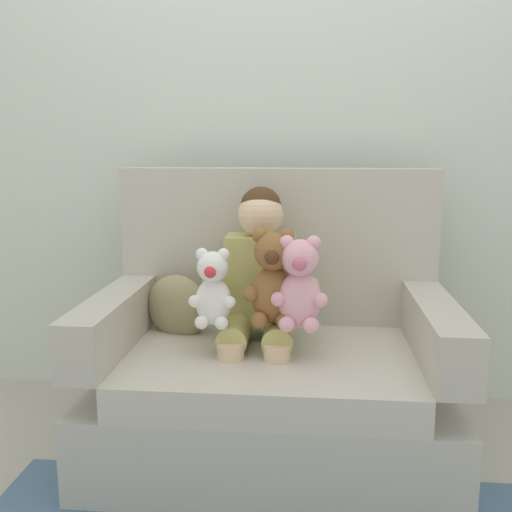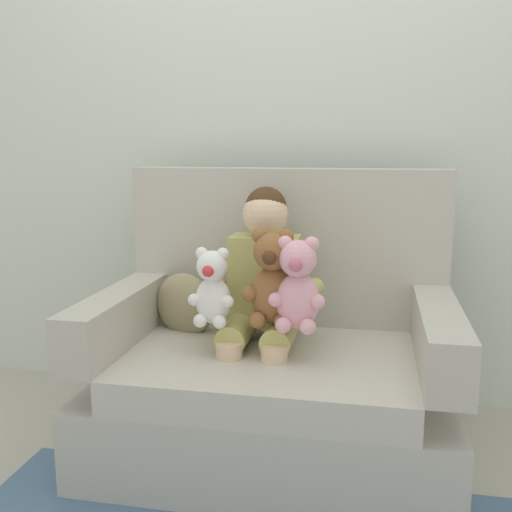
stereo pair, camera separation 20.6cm
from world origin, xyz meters
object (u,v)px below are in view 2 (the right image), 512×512
Objects in this scene: plush_brown at (272,280)px; throw_pillow at (185,305)px; plush_pink at (298,287)px; plush_white at (212,289)px; seated_child at (262,287)px; armchair at (275,367)px.

plush_brown is 1.32× the size of throw_pillow.
plush_white is at bearing -166.42° from plush_pink.
seated_child is at bearing 128.48° from plush_brown.
armchair is at bearing 136.53° from plush_pink.
armchair reaches higher than throw_pillow.
throw_pillow is at bearing 169.32° from seated_child.
armchair is 0.40m from plush_pink.
seated_child is at bearing -15.92° from throw_pillow.
plush_brown is 1.05× the size of plush_pink.
plush_brown is at bearing 170.14° from plush_pink.
plush_white is (-0.20, -0.16, 0.33)m from armchair.
plush_white is 0.30m from plush_pink.
plush_brown is at bearing -86.00° from armchair.
armchair is at bearing 25.70° from plush_white.
armchair is 0.31m from seated_child.
plush_white is at bearing -156.51° from plush_brown.
armchair is 4.97× the size of throw_pillow.
plush_brown is 0.10m from plush_pink.
throw_pillow is (-0.19, 0.26, -0.14)m from plush_white.
armchair reaches higher than plush_brown.
throw_pillow is at bearing 165.23° from armchair.
seated_child is 0.36m from throw_pillow.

